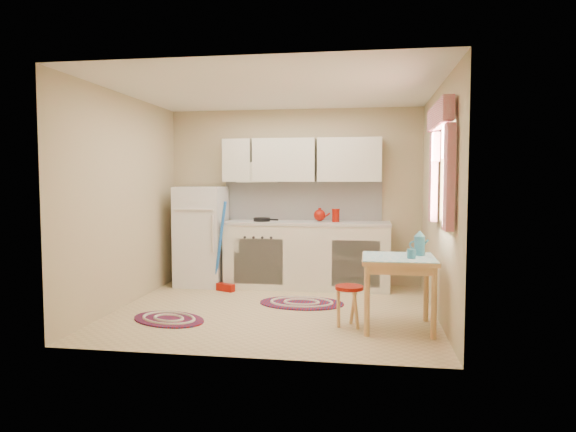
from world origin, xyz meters
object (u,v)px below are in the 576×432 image
object	(u,v)px
fridge	(201,236)
table	(398,293)
base_cabinets	(307,256)
stool	(349,306)

from	to	relation	value
fridge	table	size ratio (longest dim) A/B	1.94
base_cabinets	table	distance (m)	2.14
table	stool	bearing A→B (deg)	-177.54
base_cabinets	stool	world-z (taller)	base_cabinets
base_cabinets	stool	distance (m)	1.96
stool	table	bearing A→B (deg)	2.46
table	base_cabinets	bearing A→B (deg)	121.77
stool	base_cabinets	bearing A→B (deg)	109.20
base_cabinets	fridge	bearing A→B (deg)	-178.10
table	stool	size ratio (longest dim) A/B	1.71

